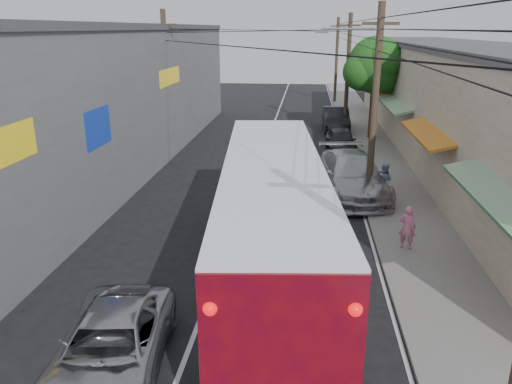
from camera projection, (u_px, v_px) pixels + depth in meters
sidewalk at (378, 161)px, 27.54m from camera, size 3.00×80.00×0.12m
building_right at (458, 101)px, 28.02m from camera, size 7.09×40.00×6.25m
building_left at (95, 96)px, 25.98m from camera, size 7.20×36.00×7.25m
utility_poles at (319, 85)px, 26.90m from camera, size 11.80×45.28×8.00m
street_tree at (377, 67)px, 31.74m from camera, size 4.40×4.00×6.60m
coach_bus at (272, 222)px, 13.94m from camera, size 3.85×12.84×3.65m
jeepney at (111, 348)px, 10.46m from camera, size 2.72×4.97×1.32m
parked_suv at (352, 175)px, 21.85m from camera, size 3.30×6.47×1.80m
parked_car_mid at (341, 141)px, 29.53m from camera, size 1.84×4.13×1.38m
parked_car_far at (336, 119)px, 35.74m from camera, size 1.85×5.02×1.64m
pedestrian_near at (407, 227)px, 16.25m from camera, size 0.62×0.49×1.48m
pedestrian_far at (384, 181)px, 21.08m from camera, size 0.91×0.82×1.55m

